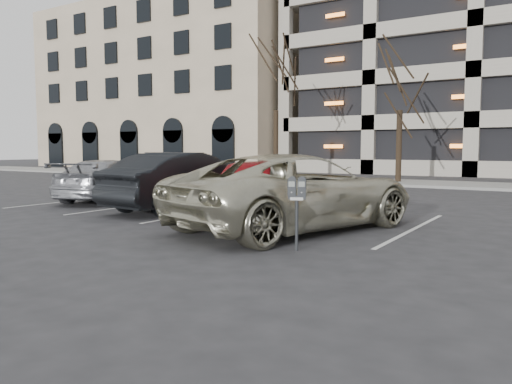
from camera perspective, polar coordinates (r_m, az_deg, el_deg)
ground at (r=9.73m, az=6.00°, el=-5.40°), size 140.00×140.00×0.00m
sidewalk at (r=25.00m, az=22.52°, el=0.74°), size 80.00×4.00×0.12m
stall_lines at (r=12.38m, az=4.92°, el=-3.13°), size 16.90×5.20×0.00m
office_building at (r=50.54m, az=-7.69°, el=11.48°), size 26.00×16.20×15.00m
tree_a at (r=28.76m, az=2.32°, el=14.02°), size 3.81×3.81×8.67m
tree_b at (r=25.94m, az=16.23°, el=13.82°), size 3.54×3.54×8.05m
parking_meter at (r=8.52m, az=4.70°, el=-0.36°), size 0.34×0.23×1.25m
suv_silver at (r=10.82m, az=4.59°, el=0.04°), size 4.32×6.42×1.64m
car_red at (r=13.84m, az=0.49°, el=0.89°), size 2.82×4.76×1.52m
car_dark at (r=14.40m, az=-8.08°, el=1.24°), size 2.21×5.13×1.64m
car_silver at (r=17.52m, az=-16.20°, el=1.32°), size 3.28×5.10×1.37m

